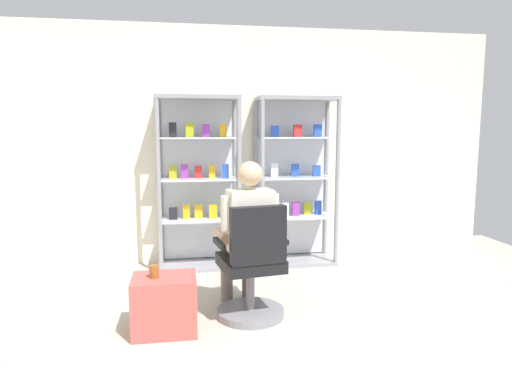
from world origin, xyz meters
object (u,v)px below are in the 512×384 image
at_px(display_cabinet_left, 199,182).
at_px(office_chair, 252,272).
at_px(storage_crate, 165,304).
at_px(seated_shopkeeper, 246,230).
at_px(display_cabinet_right, 294,180).
at_px(tea_glass, 154,271).

xyz_separation_m(display_cabinet_left, office_chair, (0.37, -1.55, -0.57)).
bearing_deg(storage_crate, seated_shopkeeper, 23.42).
height_order(office_chair, storage_crate, office_chair).
relative_size(office_chair, seated_shopkeeper, 0.74).
distance_m(display_cabinet_right, seated_shopkeeper, 1.61).
distance_m(display_cabinet_left, seated_shopkeeper, 1.46).
bearing_deg(seated_shopkeeper, office_chair, -81.24).
height_order(seated_shopkeeper, tea_glass, seated_shopkeeper).
bearing_deg(display_cabinet_right, storage_crate, -130.35).
distance_m(office_chair, seated_shopkeeper, 0.36).
height_order(display_cabinet_left, seated_shopkeeper, display_cabinet_left).
relative_size(storage_crate, tea_glass, 4.92).
bearing_deg(display_cabinet_left, storage_crate, -101.11).
bearing_deg(seated_shopkeeper, display_cabinet_right, 61.44).
height_order(display_cabinet_left, tea_glass, display_cabinet_left).
relative_size(seated_shopkeeper, tea_glass, 13.18).
bearing_deg(seated_shopkeeper, tea_glass, -157.83).
relative_size(display_cabinet_left, storage_crate, 3.95).
distance_m(display_cabinet_left, office_chair, 1.70).
relative_size(display_cabinet_right, seated_shopkeeper, 1.47).
height_order(display_cabinet_right, storage_crate, display_cabinet_right).
bearing_deg(storage_crate, display_cabinet_right, 49.65).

